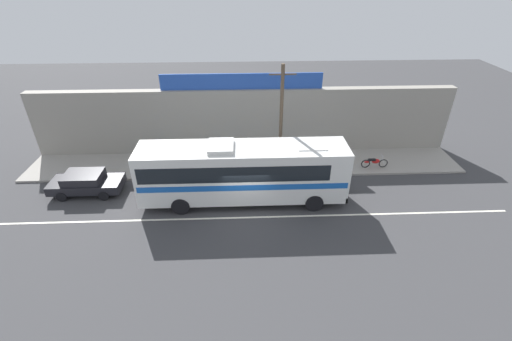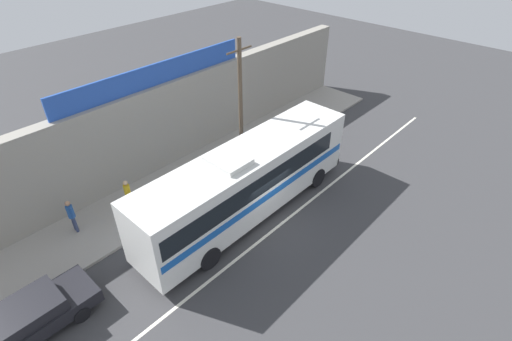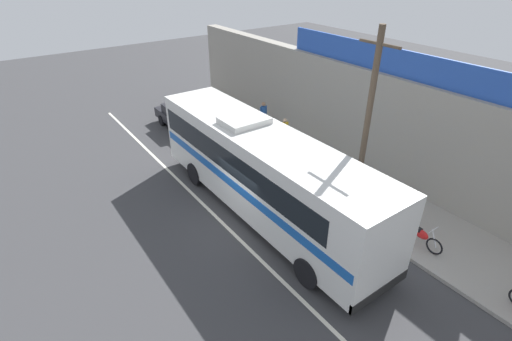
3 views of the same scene
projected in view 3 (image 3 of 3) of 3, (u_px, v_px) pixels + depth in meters
ground_plane at (246, 221)px, 15.22m from camera, size 70.00×70.00×0.00m
sidewalk_slab at (337, 180)px, 17.81m from camera, size 30.00×3.60×0.14m
storefront_facade at (375, 124)px, 17.72m from camera, size 30.00×0.70×4.80m
storefront_billboard at (384, 59)px, 16.33m from camera, size 11.16×0.12×1.10m
road_center_stripe at (229, 229)px, 14.82m from camera, size 30.00×0.14×0.01m
intercity_bus at (261, 167)px, 14.83m from camera, size 11.92×2.64×3.78m
parked_car at (183, 117)px, 22.85m from camera, size 4.29×1.91×1.37m
utility_pole at (366, 128)px, 13.56m from camera, size 1.60×0.22×7.27m
motorcycle_orange at (419, 234)px, 13.67m from camera, size 1.86×0.56×0.94m
pedestrian_by_curb at (263, 114)px, 22.14m from camera, size 0.30×0.48×1.72m
pedestrian_near_shop at (284, 131)px, 20.10m from camera, size 0.30×0.48×1.70m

